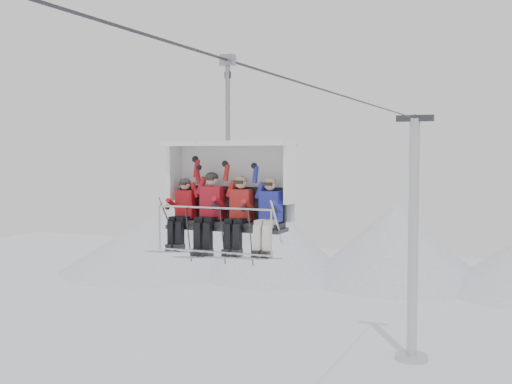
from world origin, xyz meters
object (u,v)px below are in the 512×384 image
at_px(lift_tower_right, 413,256).
at_px(skier_center_right, 240,211).
at_px(chairlift_carrier, 231,185).
at_px(skier_far_left, 183,210).
at_px(skier_far_right, 269,213).
at_px(skier_center_left, 210,208).

distance_m(lift_tower_right, skier_center_right, 24.07).
bearing_deg(chairlift_carrier, lift_tower_right, 90.00).
distance_m(skier_far_left, skier_far_right, 1.93).
relative_size(lift_tower_right, skier_center_right, 7.96).
distance_m(chairlift_carrier, skier_far_left, 1.15).
bearing_deg(skier_center_right, skier_far_right, -0.32).
xyz_separation_m(lift_tower_right, chairlift_carrier, (0.00, -23.34, 4.96)).
distance_m(chairlift_carrier, skier_center_right, 0.69).
bearing_deg(lift_tower_right, skier_center_right, -89.18).
bearing_deg(skier_center_right, skier_far_left, -179.65).
relative_size(chairlift_carrier, skier_center_left, 2.21).
distance_m(chairlift_carrier, skier_far_right, 1.15).
bearing_deg(skier_center_right, skier_center_left, 179.35).
bearing_deg(skier_far_right, chairlift_carrier, 162.12).
bearing_deg(skier_far_left, skier_center_right, 0.35).
relative_size(skier_center_left, skier_far_right, 1.07).
bearing_deg(skier_far_right, skier_center_left, 179.51).
bearing_deg(lift_tower_right, skier_far_right, -87.64).
height_order(lift_tower_right, skier_far_right, lift_tower_right).
distance_m(lift_tower_right, skier_far_right, 24.09).
relative_size(skier_far_left, skier_center_left, 0.94).
xyz_separation_m(lift_tower_right, skier_far_right, (0.98, -23.66, 4.44)).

